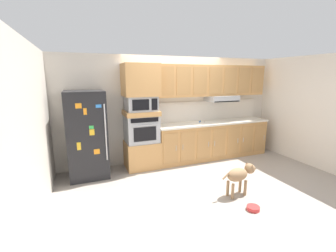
% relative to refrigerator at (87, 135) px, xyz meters
% --- Properties ---
extents(ground_plane, '(9.60, 9.60, 0.00)m').
position_rel_refrigerator_xyz_m(ground_plane, '(2.06, -0.68, -0.88)').
color(ground_plane, '#9E9389').
extents(back_kitchen_wall, '(6.20, 0.12, 2.50)m').
position_rel_refrigerator_xyz_m(back_kitchen_wall, '(2.06, 0.43, 0.37)').
color(back_kitchen_wall, beige).
rests_on(back_kitchen_wall, ground).
extents(side_panel_left, '(0.12, 7.10, 2.50)m').
position_rel_refrigerator_xyz_m(side_panel_left, '(-0.74, -0.68, 0.37)').
color(side_panel_left, beige).
rests_on(side_panel_left, ground).
extents(side_panel_right, '(0.12, 7.10, 2.50)m').
position_rel_refrigerator_xyz_m(side_panel_right, '(4.86, -0.68, 0.37)').
color(side_panel_right, silver).
rests_on(side_panel_right, ground).
extents(refrigerator, '(0.76, 0.73, 1.76)m').
position_rel_refrigerator_xyz_m(refrigerator, '(0.00, 0.00, 0.00)').
color(refrigerator, black).
rests_on(refrigerator, ground).
extents(oven_base_cabinet, '(0.74, 0.62, 0.60)m').
position_rel_refrigerator_xyz_m(oven_base_cabinet, '(1.15, 0.07, -0.58)').
color(oven_base_cabinet, tan).
rests_on(oven_base_cabinet, ground).
extents(built_in_oven, '(0.70, 0.62, 0.60)m').
position_rel_refrigerator_xyz_m(built_in_oven, '(1.15, 0.07, 0.02)').
color(built_in_oven, '#A8AAAF').
rests_on(built_in_oven, oven_base_cabinet).
extents(appliance_mid_shelf, '(0.74, 0.62, 0.10)m').
position_rel_refrigerator_xyz_m(appliance_mid_shelf, '(1.15, 0.07, 0.37)').
color(appliance_mid_shelf, tan).
rests_on(appliance_mid_shelf, built_in_oven).
extents(microwave, '(0.64, 0.54, 0.32)m').
position_rel_refrigerator_xyz_m(microwave, '(1.15, 0.07, 0.58)').
color(microwave, '#A8AAAF').
rests_on(microwave, appliance_mid_shelf).
extents(appliance_upper_cabinet, '(0.74, 0.62, 0.68)m').
position_rel_refrigerator_xyz_m(appliance_upper_cabinet, '(1.15, 0.07, 1.08)').
color(appliance_upper_cabinet, tan).
rests_on(appliance_upper_cabinet, microwave).
extents(lower_cabinet_run, '(2.95, 0.63, 0.88)m').
position_rel_refrigerator_xyz_m(lower_cabinet_run, '(2.99, 0.07, -0.44)').
color(lower_cabinet_run, tan).
rests_on(lower_cabinet_run, ground).
extents(countertop_slab, '(2.99, 0.64, 0.04)m').
position_rel_refrigerator_xyz_m(countertop_slab, '(2.99, 0.07, 0.02)').
color(countertop_slab, silver).
rests_on(countertop_slab, lower_cabinet_run).
extents(backsplash_panel, '(2.99, 0.02, 0.50)m').
position_rel_refrigerator_xyz_m(backsplash_panel, '(2.99, 0.36, 0.29)').
color(backsplash_panel, silver).
rests_on(backsplash_panel, countertop_slab).
extents(upper_cabinet_with_hood, '(2.95, 0.48, 0.88)m').
position_rel_refrigerator_xyz_m(upper_cabinet_with_hood, '(3.01, 0.19, 1.02)').
color(upper_cabinet_with_hood, tan).
rests_on(upper_cabinet_with_hood, backsplash_panel).
extents(screwdriver, '(0.17, 0.17, 0.03)m').
position_rel_refrigerator_xyz_m(screwdriver, '(2.68, 0.15, 0.05)').
color(screwdriver, blue).
rests_on(screwdriver, countertop_slab).
extents(dog, '(0.75, 0.26, 0.55)m').
position_rel_refrigerator_xyz_m(dog, '(2.39, -1.80, -0.50)').
color(dog, '#997551').
rests_on(dog, ground).
extents(dog_food_bowl, '(0.20, 0.20, 0.06)m').
position_rel_refrigerator_xyz_m(dog_food_bowl, '(2.29, -2.27, -0.85)').
color(dog_food_bowl, red).
rests_on(dog_food_bowl, ground).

